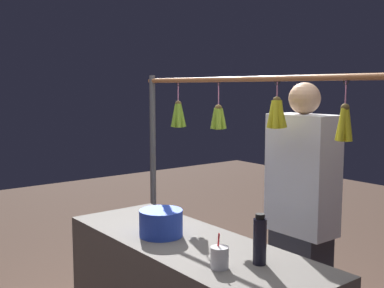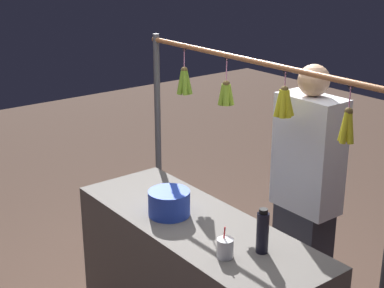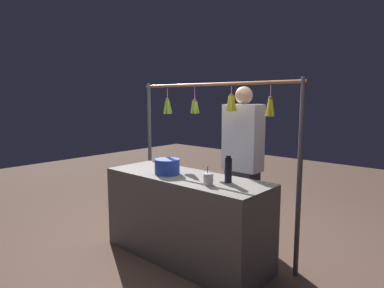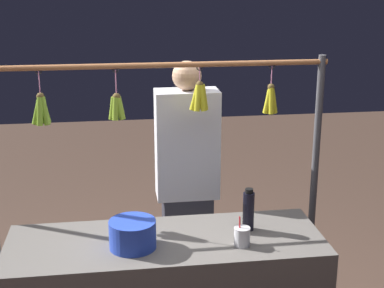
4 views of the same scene
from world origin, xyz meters
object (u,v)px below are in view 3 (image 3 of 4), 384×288
Objects in this scene: water_bottle at (228,170)px; blue_bucket at (167,167)px; drink_cup at (208,179)px; vendor_person at (242,167)px.

water_bottle is 0.99× the size of blue_bucket.
blue_bucket is at bearing 10.82° from water_bottle.
blue_bucket is 0.58m from drink_cup.
vendor_person is (0.18, -0.81, -0.05)m from drink_cup.
water_bottle reaches higher than blue_bucket.
blue_bucket is 0.85m from vendor_person.
vendor_person is at bearing -117.35° from blue_bucket.
drink_cup is (0.08, 0.18, -0.07)m from water_bottle.
drink_cup is 0.10× the size of vendor_person.
vendor_person reaches higher than water_bottle.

